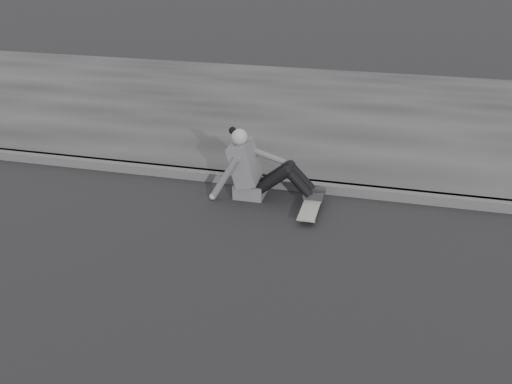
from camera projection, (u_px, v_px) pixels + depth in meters
ground at (260, 312)px, 4.98m from camera, size 80.00×80.00×0.00m
curb at (308, 186)px, 7.21m from camera, size 24.00×0.16×0.12m
sidewalk at (337, 115)px, 9.86m from camera, size 24.00×6.00×0.12m
skateboard at (311, 206)px, 6.67m from camera, size 0.20×0.78×0.09m
seated_woman at (255, 170)px, 6.92m from camera, size 1.38×0.46×0.88m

